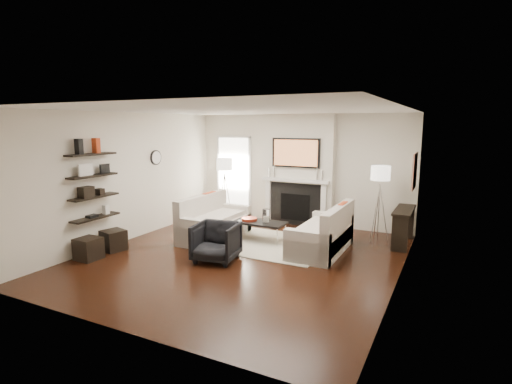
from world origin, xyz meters
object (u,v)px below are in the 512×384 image
at_px(loveseat_right_base, 321,241).
at_px(lamp_left_shade, 224,164).
at_px(armchair, 216,240).
at_px(loveseat_left_base, 215,229).
at_px(coffee_table, 260,223).
at_px(ottoman_near, 114,240).
at_px(lamp_right_shade, 381,173).

xyz_separation_m(loveseat_right_base, lamp_left_shade, (-3.05, 1.44, 1.24)).
bearing_deg(armchair, loveseat_left_base, 114.19).
height_order(coffee_table, ottoman_near, coffee_table).
bearing_deg(lamp_right_shade, lamp_left_shade, 177.60).
relative_size(loveseat_right_base, armchair, 2.35).
bearing_deg(ottoman_near, armchair, 10.40).
xyz_separation_m(armchair, lamp_left_shade, (-1.51, 2.82, 1.07)).
distance_m(loveseat_right_base, armchair, 2.07).
bearing_deg(lamp_left_shade, loveseat_right_base, -25.32).
bearing_deg(loveseat_right_base, ottoman_near, -154.25).
height_order(loveseat_left_base, loveseat_right_base, same).
distance_m(loveseat_left_base, lamp_left_shade, 2.14).
distance_m(armchair, ottoman_near, 2.18).
bearing_deg(armchair, lamp_right_shade, 38.83).
height_order(loveseat_left_base, coffee_table, same).
bearing_deg(armchair, lamp_left_shade, 109.02).
height_order(loveseat_left_base, ottoman_near, loveseat_left_base).
relative_size(lamp_left_shade, lamp_right_shade, 1.00).
relative_size(armchair, ottoman_near, 1.92).
bearing_deg(loveseat_left_base, lamp_right_shade, 24.13).
distance_m(loveseat_left_base, lamp_right_shade, 3.71).
height_order(lamp_left_shade, ottoman_near, lamp_left_shade).
bearing_deg(loveseat_right_base, coffee_table, 175.92).
bearing_deg(armchair, loveseat_right_base, 32.72).
distance_m(coffee_table, lamp_right_shade, 2.73).
distance_m(armchair, lamp_right_shade, 3.73).
bearing_deg(loveseat_left_base, loveseat_right_base, 3.73).
xyz_separation_m(coffee_table, ottoman_near, (-2.29, -1.87, -0.20)).
distance_m(loveseat_left_base, coffee_table, 1.01).
bearing_deg(loveseat_right_base, lamp_left_shade, 154.68).
relative_size(armchair, lamp_left_shade, 1.92).
xyz_separation_m(loveseat_left_base, lamp_left_shade, (-0.71, 1.59, 1.24)).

